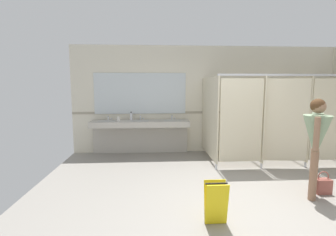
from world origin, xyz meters
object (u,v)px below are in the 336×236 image
Objects in this scene: handbag at (323,186)px; person_standing at (316,137)px; soap_dispenser at (131,116)px; paper_cup at (118,119)px; wet_floor_sign at (216,202)px.

person_standing is at bearing -152.70° from handbag.
soap_dispenser is 2.01× the size of paper_cup.
paper_cup is (-3.60, 2.44, 0.80)m from handbag.
paper_cup is 0.19× the size of wet_floor_sign.
person_standing is at bearing -42.53° from soap_dispenser.
handbag is at bearing -34.13° from paper_cup.
person_standing reaches higher than paper_cup.
handbag is 1.75× the size of soap_dispenser.
handbag is 2.12m from wet_floor_sign.
paper_cup is at bearing 116.91° from wet_floor_sign.
soap_dispenser is (-3.03, 2.78, -0.00)m from person_standing.
paper_cup reaches higher than handbag.
soap_dispenser is 3.73m from wet_floor_sign.
soap_dispenser is at bearing 137.47° from person_standing.
soap_dispenser is 0.39× the size of wet_floor_sign.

